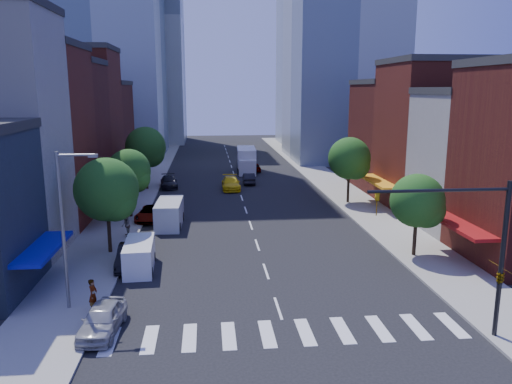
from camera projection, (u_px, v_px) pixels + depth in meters
ground at (278, 308)px, 28.86m from camera, size 220.00×220.00×0.00m
sidewalk_left at (143, 183)px, 66.62m from camera, size 5.00×120.00×0.15m
sidewalk_right at (327, 180)px, 69.03m from camera, size 5.00×120.00×0.15m
crosswalk at (286, 333)px, 25.94m from camera, size 19.00×3.00×0.01m
bldg_left_2 at (18, 139)px, 45.20m from camera, size 12.00×9.00×16.00m
bldg_left_3 at (47, 136)px, 53.58m from camera, size 12.00×8.00×15.00m
bldg_left_4 at (68, 121)px, 61.66m from camera, size 12.00×9.00×17.00m
bldg_left_5 at (87, 131)px, 71.32m from camera, size 12.00×10.00×13.00m
bldg_right_1 at (489, 163)px, 44.28m from camera, size 12.00×8.00×12.00m
bldg_right_2 at (443, 137)px, 52.75m from camera, size 12.00×10.00×15.00m
bldg_right_3 at (406, 137)px, 62.69m from camera, size 12.00×10.00×13.00m
tower_far_w at (143, 20)px, 114.02m from camera, size 18.00×18.00×56.00m
traffic_signal at (491, 261)px, 24.59m from camera, size 7.24×2.24×8.00m
streetlight at (66, 221)px, 27.63m from camera, size 2.25×0.25×9.00m
tree_left_near at (109, 192)px, 37.43m from camera, size 4.80×4.80×7.30m
tree_left_mid at (130, 172)px, 48.22m from camera, size 4.20×4.20×6.65m
tree_left_far at (147, 149)px, 61.72m from camera, size 5.00×5.00×7.75m
tree_right_near at (419, 203)px, 36.85m from camera, size 4.00×4.00×6.20m
tree_right_far at (351, 160)px, 54.26m from camera, size 4.60×4.60×7.20m
parked_car_front at (102, 319)px, 25.85m from camera, size 2.18×4.62×1.53m
parked_car_second at (131, 256)px, 35.51m from camera, size 1.75×4.81×1.57m
parked_car_third at (150, 213)px, 48.07m from camera, size 2.81×5.15×1.37m
parked_car_rear at (169, 182)px, 64.15m from camera, size 2.63×5.28×1.47m
cargo_van_near at (139, 256)px, 34.76m from camera, size 2.15×4.87×2.04m
cargo_van_far at (169, 214)px, 45.82m from camera, size 2.43×5.64×2.37m
taxi at (231, 183)px, 62.81m from camera, size 2.26×5.51×1.60m
traffic_car_oncoming at (249, 178)px, 66.68m from camera, size 1.58×4.36×1.43m
traffic_car_far at (255, 167)px, 76.45m from camera, size 1.85×3.98×1.32m
box_truck at (246, 161)px, 75.83m from camera, size 3.12×9.08×3.61m
pedestrian_near at (93, 295)px, 28.16m from camera, size 0.56×0.74×1.83m
pedestrian_far at (126, 225)px, 42.25m from camera, size 0.94×1.08×1.91m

